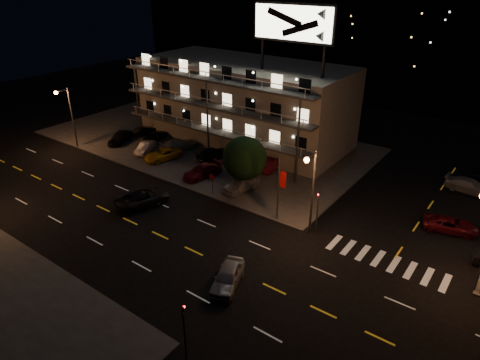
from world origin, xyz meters
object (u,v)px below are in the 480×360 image
Objects in this scene: tree at (244,159)px; lot_car_2 at (163,154)px; lot_car_7 at (179,145)px; lot_car_4 at (241,184)px; road_car_west at (143,198)px; road_car_east at (228,277)px.

tree is 13.13m from lot_car_2.
tree is at bearing 178.60° from lot_car_7.
road_car_west is at bearing -118.21° from lot_car_4.
road_car_west is (6.89, -12.43, -0.13)m from lot_car_7.
lot_car_4 is (12.56, -0.89, 0.11)m from lot_car_2.
lot_car_4 reaches higher than road_car_east.
lot_car_2 is 24.70m from road_car_east.
lot_car_2 is 3.42m from lot_car_7.
lot_car_2 is (-12.79, 0.66, -2.90)m from tree.
road_car_east reaches higher than lot_car_2.
lot_car_7 reaches higher than road_car_east.
road_car_west is (-6.20, -8.17, -0.15)m from lot_car_4.
lot_car_2 is at bearing 125.88° from road_car_east.
lot_car_4 is 13.77m from lot_car_7.
tree reaches higher than road_car_west.
road_car_east is at bearing 156.64° from lot_car_7.
lot_car_4 is at bearing 11.96° from lot_car_2.
lot_car_4 is 15.06m from road_car_east.
road_car_east is (7.80, -12.97, -2.95)m from tree.
lot_car_4 is 10.26m from road_car_west.
tree is at bearing 52.69° from lot_car_4.
lot_car_4 reaches higher than lot_car_7.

